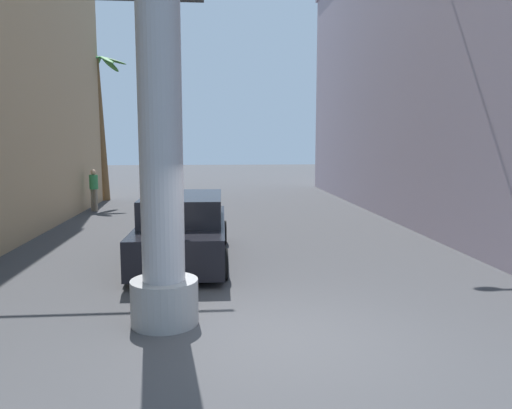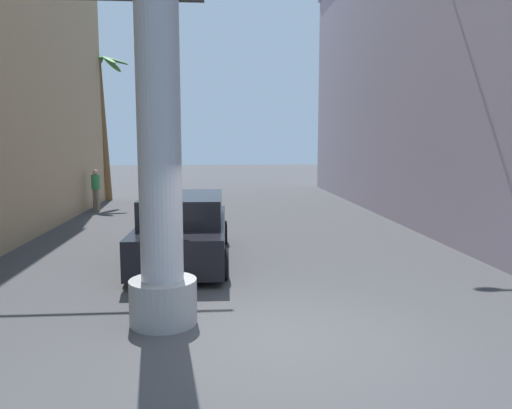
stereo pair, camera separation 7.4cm
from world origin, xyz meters
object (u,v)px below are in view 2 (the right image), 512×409
street_lamp (454,80)px  car_lead (184,229)px  traffic_light_mast (51,75)px  palm_tree_far_left (102,117)px  pedestrian_far_left (96,187)px  palm_tree_far_right (355,115)px

street_lamp → car_lead: (-7.40, -1.87, -3.76)m
street_lamp → car_lead: street_lamp is taller
car_lead → traffic_light_mast: bearing=173.5°
car_lead → palm_tree_far_left: bearing=110.2°
pedestrian_far_left → car_lead: bearing=-64.8°
car_lead → street_lamp: bearing=14.2°
palm_tree_far_right → palm_tree_far_left: palm_tree_far_right is taller
car_lead → pedestrian_far_left: (-4.09, 8.69, 0.25)m
street_lamp → car_lead: size_ratio=1.43×
palm_tree_far_left → palm_tree_far_right: bearing=13.2°
traffic_light_mast → palm_tree_far_left: bearing=97.3°
traffic_light_mast → palm_tree_far_right: (11.40, 15.06, -0.12)m
street_lamp → traffic_light_mast: size_ratio=1.20×
palm_tree_far_right → palm_tree_far_left: (-12.95, -3.04, -0.29)m
street_lamp → palm_tree_far_left: (-11.95, 10.49, -0.58)m
pedestrian_far_left → traffic_light_mast: bearing=-82.6°
street_lamp → pedestrian_far_left: street_lamp is taller
street_lamp → pedestrian_far_left: 13.82m
palm_tree_far_right → palm_tree_far_left: size_ratio=1.02×
car_lead → palm_tree_far_right: bearing=61.4°
traffic_light_mast → palm_tree_far_left: (-1.54, 12.02, -0.41)m
palm_tree_far_left → car_lead: bearing=-69.8°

